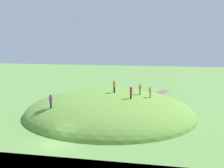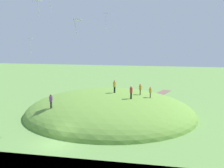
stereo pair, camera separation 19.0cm
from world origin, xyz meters
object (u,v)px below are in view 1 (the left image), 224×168
(person_with_child, at_px, (114,85))
(person_watching_kites, at_px, (150,91))
(person_on_hilltop, at_px, (131,90))
(kite_2, at_px, (77,20))
(kite_7, at_px, (107,14))
(kite_8, at_px, (30,40))
(person_walking_path, at_px, (140,88))
(person_near_shore, at_px, (51,100))
(kite_3, at_px, (37,2))

(person_with_child, xyz_separation_m, person_watching_kites, (-0.54, -5.07, -0.57))
(person_on_hilltop, height_order, kite_2, kite_2)
(person_on_hilltop, xyz_separation_m, person_watching_kites, (1.75, -2.47, -0.32))
(kite_7, xyz_separation_m, kite_8, (-2.18, 9.79, -3.28))
(person_walking_path, bearing_deg, person_with_child, -75.98)
(kite_2, distance_m, kite_7, 5.48)
(person_near_shore, bearing_deg, person_with_child, -39.75)
(person_near_shore, height_order, kite_7, kite_7)
(person_watching_kites, height_order, kite_2, kite_2)
(kite_8, bearing_deg, kite_3, -28.21)
(person_on_hilltop, distance_m, kite_8, 14.73)
(kite_2, xyz_separation_m, kite_7, (4.72, -2.56, 1.08))
(person_near_shore, relative_size, person_on_hilltop, 1.01)
(person_on_hilltop, bearing_deg, person_watching_kites, -133.71)
(person_watching_kites, distance_m, kite_8, 17.33)
(kite_3, bearing_deg, kite_2, -119.73)
(person_near_shore, relative_size, kite_2, 0.99)
(person_on_hilltop, xyz_separation_m, kite_8, (-1.45, 13.12, 6.54))
(person_with_child, xyz_separation_m, kite_3, (-2.52, 9.86, 11.21))
(person_with_child, distance_m, kite_2, 11.06)
(person_with_child, height_order, kite_3, kite_3)
(kite_2, relative_size, kite_3, 0.89)
(person_watching_kites, height_order, kite_8, kite_8)
(kite_2, bearing_deg, person_watching_kites, -55.55)
(person_with_child, bearing_deg, person_on_hilltop, -103.91)
(person_walking_path, bearing_deg, kite_3, -68.25)
(kite_3, bearing_deg, person_walking_path, -78.42)
(person_near_shore, bearing_deg, person_walking_path, -49.11)
(person_near_shore, relative_size, person_walking_path, 1.12)
(kite_3, relative_size, kite_7, 0.92)
(kite_2, height_order, kite_7, kite_7)
(person_watching_kites, relative_size, kite_2, 0.86)
(person_walking_path, xyz_separation_m, person_watching_kites, (-0.79, -1.43, -0.22))
(person_on_hilltop, height_order, person_watching_kites, person_on_hilltop)
(person_with_child, bearing_deg, person_walking_path, -58.76)
(person_near_shore, relative_size, kite_8, 0.89)
(person_near_shore, xyz_separation_m, kite_7, (3.93, -6.52, 10.69))
(person_watching_kites, bearing_deg, person_near_shore, -73.24)
(person_with_child, distance_m, person_near_shore, 9.16)
(person_on_hilltop, bearing_deg, person_walking_path, -101.30)
(person_watching_kites, xyz_separation_m, kite_2, (-5.74, 8.36, 9.07))
(person_watching_kites, xyz_separation_m, kite_8, (-3.20, 15.59, 6.86))
(kite_3, xyz_separation_m, kite_8, (-1.21, 0.65, -4.92))
(person_on_hilltop, xyz_separation_m, kite_2, (-3.99, 5.90, 8.74))
(person_near_shore, height_order, kite_2, kite_2)
(kite_2, bearing_deg, kite_8, 70.64)
(person_on_hilltop, bearing_deg, kite_7, -1.44)
(person_with_child, distance_m, person_walking_path, 3.67)
(person_walking_path, distance_m, kite_8, 16.14)
(kite_2, bearing_deg, kite_3, 60.27)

